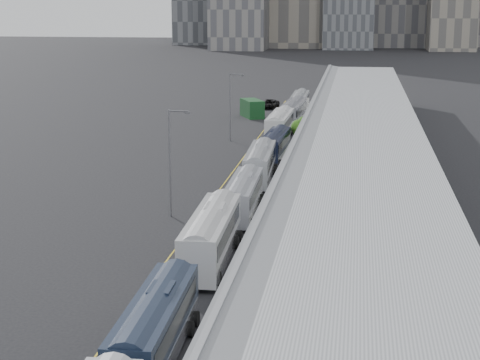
% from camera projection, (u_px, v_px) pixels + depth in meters
% --- Properties ---
extents(sidewalk, '(10.00, 170.00, 0.12)m').
position_uv_depth(sidewalk, '(319.00, 201.00, 78.60)').
color(sidewalk, gray).
rests_on(sidewalk, ground).
extents(lane_line, '(0.12, 160.00, 0.02)m').
position_uv_depth(lane_line, '(213.00, 198.00, 80.10)').
color(lane_line, gold).
rests_on(lane_line, ground).
extents(depot, '(12.45, 160.40, 7.20)m').
position_uv_depth(depot, '(361.00, 168.00, 77.28)').
color(depot, gray).
rests_on(depot, ground).
extents(bus_1, '(2.92, 12.81, 3.73)m').
position_uv_depth(bus_1, '(155.00, 333.00, 43.76)').
color(bus_1, '#172134').
rests_on(bus_1, ground).
extents(bus_2, '(3.18, 13.91, 4.04)m').
position_uv_depth(bus_2, '(211.00, 241.00, 60.11)').
color(bus_2, '#BDBDBF').
rests_on(bus_2, ground).
extents(bus_3, '(2.75, 12.30, 3.58)m').
position_uv_depth(bus_3, '(243.00, 199.00, 73.40)').
color(bus_3, gray).
rests_on(bus_3, ground).
extents(bus_4, '(3.07, 12.98, 3.77)m').
position_uv_depth(bus_4, '(260.00, 167.00, 87.35)').
color(bus_4, '#92949B').
rests_on(bus_4, ground).
extents(bus_5, '(2.88, 12.12, 3.52)m').
position_uv_depth(bus_5, '(275.00, 148.00, 99.04)').
color(bus_5, black).
rests_on(bus_5, ground).
extents(bus_6, '(3.01, 13.52, 3.94)m').
position_uv_depth(bus_6, '(280.00, 127.00, 113.88)').
color(bus_6, silver).
rests_on(bus_6, ground).
extents(bus_7, '(3.41, 13.52, 3.92)m').
position_uv_depth(bus_7, '(293.00, 115.00, 126.71)').
color(bus_7, gray).
rests_on(bus_7, ground).
extents(bus_8, '(2.85, 12.76, 3.73)m').
position_uv_depth(bus_8, '(300.00, 105.00, 139.57)').
color(bus_8, '#93979C').
rests_on(bus_8, ground).
extents(tree_1, '(1.01, 1.01, 3.88)m').
position_uv_depth(tree_1, '(257.00, 253.00, 52.36)').
color(tree_1, black).
rests_on(tree_1, ground).
extents(tree_2, '(1.21, 1.21, 3.75)m').
position_uv_depth(tree_2, '(290.00, 171.00, 78.21)').
color(tree_2, black).
rests_on(tree_2, ground).
extents(tree_3, '(2.64, 2.64, 4.50)m').
position_uv_depth(tree_3, '(303.00, 127.00, 104.73)').
color(tree_3, black).
rests_on(tree_3, ground).
extents(street_lamp_near, '(2.04, 0.22, 9.81)m').
position_uv_depth(street_lamp_near, '(172.00, 156.00, 72.12)').
color(street_lamp_near, '#59595E').
rests_on(street_lamp_near, ground).
extents(street_lamp_far, '(2.04, 0.22, 9.42)m').
position_uv_depth(street_lamp_far, '(231.00, 103.00, 111.53)').
color(street_lamp_far, '#59595E').
rests_on(street_lamp_far, ground).
extents(shipping_container, '(4.82, 6.37, 2.97)m').
position_uv_depth(shipping_container, '(252.00, 108.00, 135.13)').
color(shipping_container, '#123C1B').
rests_on(shipping_container, ground).
extents(suv, '(3.68, 6.05, 1.57)m').
position_uv_depth(suv, '(269.00, 104.00, 146.59)').
color(suv, black).
rests_on(suv, ground).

